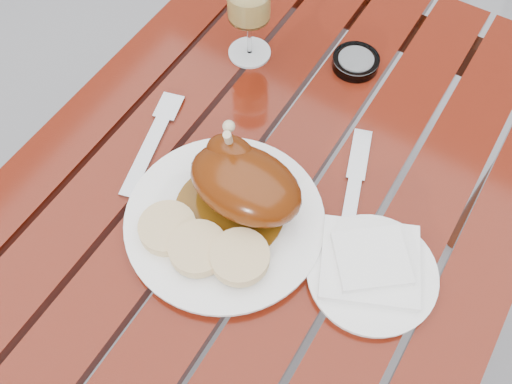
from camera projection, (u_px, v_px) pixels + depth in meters
ground at (261, 335)px, 1.56m from camera, size 60.00×60.00×0.00m
table at (262, 283)px, 1.24m from camera, size 0.80×1.20×0.75m
dinner_plate at (225, 221)px, 0.88m from camera, size 0.38×0.38×0.02m
roast_duck at (243, 181)px, 0.85m from camera, size 0.19×0.17×0.13m
bread_dumplings at (201, 244)px, 0.83m from camera, size 0.21×0.11×0.03m
wine_glass at (249, 15)px, 1.00m from camera, size 0.10×0.10×0.19m
side_plate at (372, 274)px, 0.84m from camera, size 0.23×0.23×0.02m
napkin at (370, 262)px, 0.83m from camera, size 0.18×0.18×0.01m
ashtray at (356, 62)px, 1.05m from camera, size 0.09×0.09×0.02m
fork at (150, 147)px, 0.96m from camera, size 0.08×0.20×0.01m
knife at (350, 206)px, 0.90m from camera, size 0.09×0.22×0.01m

